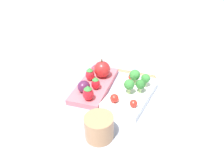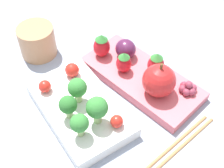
{
  "view_description": "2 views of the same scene",
  "coord_description": "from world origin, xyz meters",
  "views": [
    {
      "loc": [
        0.47,
        0.23,
        0.39
      ],
      "look_at": [
        -0.01,
        0.0,
        0.03
      ],
      "focal_mm": 32.0,
      "sensor_mm": 36.0,
      "label": 1
    },
    {
      "loc": [
        -0.3,
        0.21,
        0.44
      ],
      "look_at": [
        -0.01,
        0.0,
        0.03
      ],
      "focal_mm": 50.0,
      "sensor_mm": 36.0,
      "label": 2
    }
  ],
  "objects": [
    {
      "name": "ground_plane",
      "position": [
        0.0,
        0.0,
        0.0
      ],
      "size": [
        4.0,
        4.0,
        0.0
      ],
      "primitive_type": "plane",
      "color": "#939EB2"
    },
    {
      "name": "bento_box_savoury",
      "position": [
        -0.01,
        0.07,
        0.01
      ],
      "size": [
        0.2,
        0.12,
        0.02
      ],
      "color": "white",
      "rests_on": "ground_plane"
    },
    {
      "name": "bento_box_fruit",
      "position": [
        -0.01,
        -0.06,
        0.01
      ],
      "size": [
        0.24,
        0.14,
        0.02
      ],
      "color": "#DB6670",
      "rests_on": "ground_plane"
    },
    {
      "name": "broccoli_floret_0",
      "position": [
        -0.0,
        0.06,
        0.05
      ],
      "size": [
        0.03,
        0.03,
        0.05
      ],
      "color": "#93B770",
      "rests_on": "bento_box_savoury"
    },
    {
      "name": "broccoli_floret_1",
      "position": [
        -0.05,
        0.06,
        0.06
      ],
      "size": [
        0.03,
        0.03,
        0.05
      ],
      "color": "#93B770",
      "rests_on": "bento_box_savoury"
    },
    {
      "name": "broccoli_floret_2",
      "position": [
        -0.02,
        0.09,
        0.05
      ],
      "size": [
        0.03,
        0.03,
        0.04
      ],
      "color": "#93B770",
      "rests_on": "bento_box_savoury"
    },
    {
      "name": "broccoli_floret_3",
      "position": [
        -0.06,
        0.1,
        0.05
      ],
      "size": [
        0.03,
        0.03,
        0.04
      ],
      "color": "#93B770",
      "rests_on": "bento_box_savoury"
    },
    {
      "name": "cherry_tomato_0",
      "position": [
        0.05,
        0.1,
        0.03
      ],
      "size": [
        0.02,
        0.02,
        0.02
      ],
      "color": "red",
      "rests_on": "bento_box_savoury"
    },
    {
      "name": "cherry_tomato_1",
      "position": [
        -0.08,
        0.04,
        0.03
      ],
      "size": [
        0.02,
        0.02,
        0.02
      ],
      "color": "red",
      "rests_on": "bento_box_savoury"
    },
    {
      "name": "cherry_tomato_2",
      "position": [
        0.06,
        0.04,
        0.04
      ],
      "size": [
        0.03,
        0.03,
        0.03
      ],
      "color": "red",
      "rests_on": "bento_box_savoury"
    },
    {
      "name": "apple",
      "position": [
        -0.06,
        -0.06,
        0.05
      ],
      "size": [
        0.06,
        0.06,
        0.07
      ],
      "color": "red",
      "rests_on": "bento_box_fruit"
    },
    {
      "name": "strawberry_0",
      "position": [
        -0.02,
        -0.09,
        0.04
      ],
      "size": [
        0.03,
        0.03,
        0.05
      ],
      "color": "red",
      "rests_on": "bento_box_fruit"
    },
    {
      "name": "strawberry_1",
      "position": [
        0.02,
        -0.04,
        0.04
      ],
      "size": [
        0.03,
        0.03,
        0.04
      ],
      "color": "red",
      "rests_on": "bento_box_fruit"
    },
    {
      "name": "strawberry_2",
      "position": [
        0.07,
        -0.03,
        0.04
      ],
      "size": [
        0.03,
        0.03,
        0.05
      ],
      "color": "red",
      "rests_on": "bento_box_fruit"
    },
    {
      "name": "plum",
      "position": [
        0.04,
        -0.07,
        0.04
      ],
      "size": [
        0.04,
        0.04,
        0.04
      ],
      "color": "#511E42",
      "rests_on": "bento_box_fruit"
    },
    {
      "name": "grape_cluster",
      "position": [
        -0.09,
        -0.1,
        0.03
      ],
      "size": [
        0.03,
        0.03,
        0.02
      ],
      "color": "#93384C",
      "rests_on": "bento_box_fruit"
    },
    {
      "name": "drinking_cup",
      "position": [
        0.17,
        0.06,
        0.03
      ],
      "size": [
        0.07,
        0.07,
        0.06
      ],
      "color": "tan",
      "rests_on": "ground_plane"
    },
    {
      "name": "chopsticks_pair",
      "position": [
        -0.16,
        0.0,
        0.0
      ],
      "size": [
        0.04,
        0.21,
        0.01
      ],
      "color": "#A37547",
      "rests_on": "ground_plane"
    }
  ]
}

